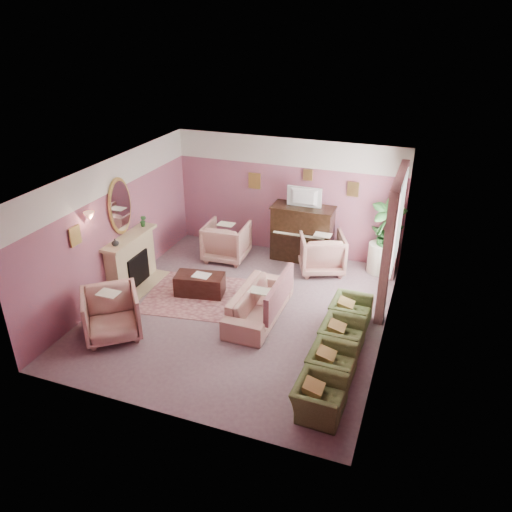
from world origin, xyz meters
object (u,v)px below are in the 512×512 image
(sofa, at_px, (259,298))
(olive_chair_d, at_px, (351,309))
(coffee_table, at_px, (200,284))
(olive_chair_b, at_px, (332,360))
(floral_armchair_left, at_px, (226,239))
(television, at_px, (303,196))
(floral_armchair_right, at_px, (322,251))
(piano, at_px, (302,234))
(floral_armchair_front, at_px, (111,312))
(olive_chair_a, at_px, (319,393))
(side_table, at_px, (379,258))
(olive_chair_c, at_px, (342,332))

(sofa, relative_size, olive_chair_d, 2.49)
(sofa, height_order, olive_chair_d, sofa)
(coffee_table, relative_size, olive_chair_b, 1.23)
(coffee_table, height_order, olive_chair_b, olive_chair_b)
(floral_armchair_left, bearing_deg, television, 18.15)
(floral_armchair_right, distance_m, olive_chair_b, 3.75)
(television, distance_m, floral_armchair_left, 2.09)
(piano, distance_m, floral_armchair_front, 4.86)
(olive_chair_b, bearing_deg, floral_armchair_front, -177.12)
(piano, relative_size, olive_chair_b, 1.72)
(floral_armchair_left, xyz_separation_m, floral_armchair_front, (-0.69, -3.64, 0.00))
(piano, relative_size, floral_armchair_left, 1.40)
(floral_armchair_right, xyz_separation_m, olive_chair_a, (1.03, -4.42, -0.15))
(olive_chair_d, bearing_deg, olive_chair_b, -90.00)
(olive_chair_d, distance_m, side_table, 2.37)
(olive_chair_c, bearing_deg, floral_armchair_right, 110.33)
(sofa, xyz_separation_m, olive_chair_c, (1.70, -0.49, -0.06))
(television, relative_size, floral_armchair_left, 0.80)
(sofa, height_order, olive_chair_c, sofa)
(olive_chair_a, height_order, olive_chair_c, same)
(coffee_table, distance_m, olive_chair_a, 4.04)
(olive_chair_d, bearing_deg, floral_armchair_left, 151.42)
(coffee_table, distance_m, floral_armchair_right, 2.87)
(olive_chair_a, bearing_deg, sofa, 128.66)
(olive_chair_c, distance_m, olive_chair_d, 0.82)
(piano, height_order, coffee_table, piano)
(floral_armchair_left, relative_size, olive_chair_a, 1.23)
(piano, xyz_separation_m, side_table, (1.82, -0.04, -0.30))
(piano, bearing_deg, floral_armchair_left, -160.33)
(floral_armchair_left, height_order, olive_chair_a, floral_armchair_left)
(piano, height_order, olive_chair_d, piano)
(coffee_table, relative_size, floral_armchair_front, 1.00)
(floral_armchair_front, bearing_deg, sofa, 33.46)
(television, distance_m, olive_chair_a, 5.22)
(sofa, xyz_separation_m, olive_chair_b, (1.70, -1.31, -0.06))
(olive_chair_c, height_order, olive_chair_d, same)
(sofa, distance_m, olive_chair_a, 2.73)
(sofa, bearing_deg, piano, 88.06)
(floral_armchair_left, distance_m, olive_chair_a, 5.39)
(olive_chair_c, bearing_deg, floral_armchair_front, -165.65)
(coffee_table, bearing_deg, olive_chair_a, -38.48)
(floral_armchair_left, relative_size, olive_chair_b, 1.23)
(sofa, xyz_separation_m, side_table, (1.91, 2.69, -0.06))
(coffee_table, xyz_separation_m, olive_chair_d, (3.16, -0.05, 0.13))
(floral_armchair_left, relative_size, olive_chair_d, 1.23)
(television, bearing_deg, piano, 90.00)
(side_table, bearing_deg, sofa, -125.45)
(piano, bearing_deg, television, -90.00)
(television, xyz_separation_m, olive_chair_c, (1.61, -3.17, -1.25))
(floral_armchair_left, relative_size, olive_chair_c, 1.23)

